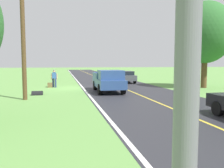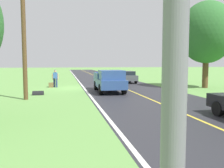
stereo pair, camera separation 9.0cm
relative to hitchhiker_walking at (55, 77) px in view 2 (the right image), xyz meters
The scene contains 11 objects.
ground_plane 2.05m from the hitchhiker_walking, 145.13° to the left, with size 200.00×200.00×0.00m, color #609347.
road_surface 6.57m from the hitchhiker_walking, behind, with size 7.79×120.00×0.00m, color #28282D.
lane_edge_line 3.05m from the hitchhiker_walking, 159.19° to the left, with size 0.16×117.60×0.00m, color silver.
lane_centre_line 6.57m from the hitchhiker_walking, behind, with size 0.14×117.60×0.00m, color gold.
hitchhiker_walking is the anchor object (origin of this frame).
suitcase_carried 0.85m from the hitchhiker_walking, 12.86° to the left, with size 0.20×0.46×0.48m, color brown.
pickup_truck_passing 6.54m from the hitchhiker_walking, 133.49° to the left, with size 2.18×5.44×1.82m.
tree_far_side_near 15.14m from the hitchhiker_walking, 166.74° to the left, with size 5.07×5.07×8.18m.
sedan_near_oncoming 9.19m from the hitchhiker_walking, 153.95° to the right, with size 2.05×4.46×1.41m.
utility_pole_roadside 8.49m from the hitchhiker_walking, 77.97° to the left, with size 0.28×0.28×8.69m, color brown.
drainage_culvert 5.59m from the hitchhiker_walking, 78.64° to the left, with size 0.60×0.60×0.80m, color black.
Camera 2 is at (0.60, 22.77, 2.41)m, focal length 37.99 mm.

